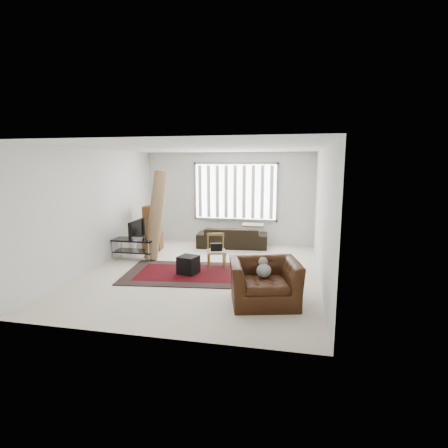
% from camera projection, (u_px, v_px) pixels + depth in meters
% --- Properties ---
extents(room, '(6.00, 6.02, 2.71)m').
position_uv_depth(room, '(209.00, 191.00, 7.93)').
color(room, beige).
rests_on(room, ground).
extents(persian_rug, '(2.84, 2.08, 0.02)m').
position_uv_depth(persian_rug, '(187.00, 273.00, 7.61)').
color(persian_rug, black).
rests_on(persian_rug, ground).
extents(tv_stand, '(1.04, 0.47, 0.52)m').
position_uv_depth(tv_stand, '(134.00, 245.00, 8.71)').
color(tv_stand, black).
rests_on(tv_stand, ground).
extents(tv, '(0.11, 0.84, 0.48)m').
position_uv_depth(tv, '(134.00, 229.00, 8.64)').
color(tv, black).
rests_on(tv, tv_stand).
extents(subwoofer, '(0.46, 0.46, 0.38)m').
position_uv_depth(subwoofer, '(188.00, 265.00, 7.54)').
color(subwoofer, black).
rests_on(subwoofer, persian_rug).
extents(moving_boxes, '(0.56, 0.53, 1.22)m').
position_uv_depth(moving_boxes, '(152.00, 230.00, 9.66)').
color(moving_boxes, brown).
rests_on(moving_boxes, ground).
extents(white_flatpack, '(0.59, 0.34, 0.71)m').
position_uv_depth(white_flatpack, '(146.00, 237.00, 9.66)').
color(white_flatpack, silver).
rests_on(white_flatpack, ground).
extents(rolled_rug, '(0.52, 0.92, 2.21)m').
position_uv_depth(rolled_rug, '(156.00, 215.00, 8.71)').
color(rolled_rug, brown).
rests_on(rolled_rug, ground).
extents(sofa, '(2.05, 1.03, 0.76)m').
position_uv_depth(sofa, '(232.00, 234.00, 10.00)').
color(sofa, black).
rests_on(sofa, ground).
extents(side_chair, '(0.53, 0.53, 0.79)m').
position_uv_depth(side_chair, '(216.00, 249.00, 7.97)').
color(side_chair, '#978863').
rests_on(side_chair, ground).
extents(armchair, '(1.37, 1.26, 0.86)m').
position_uv_depth(armchair, '(264.00, 279.00, 5.94)').
color(armchair, '#33190A').
rests_on(armchair, ground).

